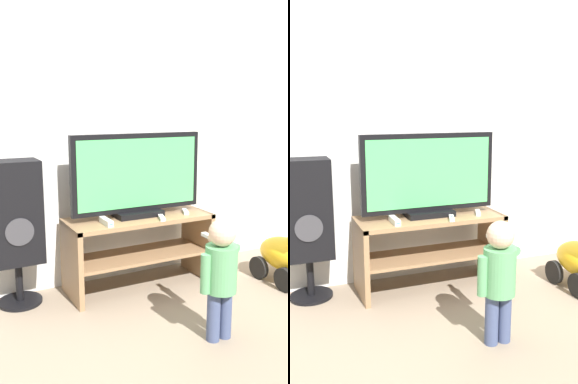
# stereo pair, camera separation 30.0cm
# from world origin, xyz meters

# --- Properties ---
(ground_plane) EXTENTS (16.00, 16.00, 0.00)m
(ground_plane) POSITION_xyz_m (0.00, 0.00, 0.00)
(ground_plane) COLOR gray
(wall_back) EXTENTS (10.00, 0.06, 2.60)m
(wall_back) POSITION_xyz_m (0.00, 0.49, 1.30)
(wall_back) COLOR silver
(wall_back) RESTS_ON ground_plane
(tv_stand) EXTENTS (1.07, 0.41, 0.54)m
(tv_stand) POSITION_xyz_m (0.00, 0.21, 0.35)
(tv_stand) COLOR #93704C
(tv_stand) RESTS_ON ground_plane
(television) EXTENTS (1.00, 0.20, 0.60)m
(television) POSITION_xyz_m (0.00, 0.23, 0.83)
(television) COLOR black
(television) RESTS_ON tv_stand
(game_console) EXTENTS (0.04, 0.17, 0.04)m
(game_console) POSITION_xyz_m (-0.29, 0.12, 0.56)
(game_console) COLOR white
(game_console) RESTS_ON tv_stand
(remote_primary) EXTENTS (0.08, 0.13, 0.03)m
(remote_primary) POSITION_xyz_m (0.36, 0.14, 0.55)
(remote_primary) COLOR white
(remote_primary) RESTS_ON tv_stand
(remote_secondary) EXTENTS (0.08, 0.13, 0.03)m
(remote_secondary) POSITION_xyz_m (0.11, 0.06, 0.55)
(remote_secondary) COLOR white
(remote_secondary) RESTS_ON tv_stand
(child) EXTENTS (0.27, 0.42, 0.72)m
(child) POSITION_xyz_m (0.08, -0.66, 0.42)
(child) COLOR #3F4C72
(child) RESTS_ON ground_plane
(speaker_tower) EXTENTS (0.33, 0.30, 0.98)m
(speaker_tower) POSITION_xyz_m (-0.85, 0.32, 0.61)
(speaker_tower) COLOR black
(speaker_tower) RESTS_ON ground_plane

